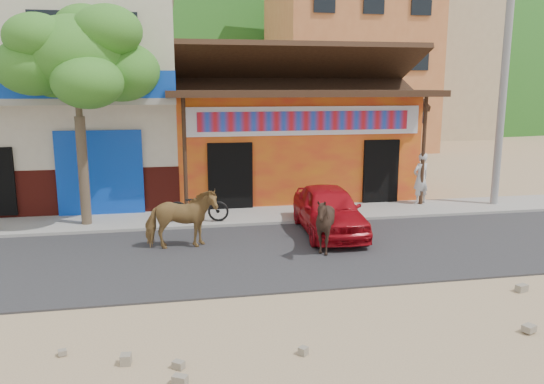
# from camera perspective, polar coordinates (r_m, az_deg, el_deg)

# --- Properties ---
(ground) EXTENTS (120.00, 120.00, 0.00)m
(ground) POSITION_cam_1_polar(r_m,az_deg,el_deg) (10.39, 2.19, -10.85)
(ground) COLOR #9E825B
(ground) RESTS_ON ground
(road) EXTENTS (60.00, 5.00, 0.04)m
(road) POSITION_cam_1_polar(r_m,az_deg,el_deg) (12.69, -0.36, -6.59)
(road) COLOR #28282B
(road) RESTS_ON ground
(sidewalk) EXTENTS (60.00, 2.00, 0.12)m
(sidewalk) POSITION_cam_1_polar(r_m,az_deg,el_deg) (16.00, -2.64, -2.66)
(sidewalk) COLOR gray
(sidewalk) RESTS_ON ground
(dance_club) EXTENTS (8.00, 6.00, 3.60)m
(dance_club) POSITION_cam_1_polar(r_m,az_deg,el_deg) (19.93, 1.37, 5.20)
(dance_club) COLOR orange
(dance_club) RESTS_ON ground
(cafe_building) EXTENTS (7.00, 6.00, 7.00)m
(cafe_building) POSITION_cam_1_polar(r_m,az_deg,el_deg) (19.66, -20.81, 9.36)
(cafe_building) COLOR beige
(cafe_building) RESTS_ON ground
(apartment_front) EXTENTS (9.00, 9.00, 12.00)m
(apartment_front) POSITION_cam_1_polar(r_m,az_deg,el_deg) (35.26, 7.95, 14.59)
(apartment_front) COLOR #CC723F
(apartment_front) RESTS_ON ground
(apartment_rear) EXTENTS (8.00, 8.00, 10.00)m
(apartment_rear) POSITION_cam_1_polar(r_m,az_deg,el_deg) (44.26, 16.71, 12.25)
(apartment_rear) COLOR tan
(apartment_rear) RESTS_ON ground
(hillside) EXTENTS (100.00, 40.00, 24.00)m
(hillside) POSITION_cam_1_polar(r_m,az_deg,el_deg) (79.81, -9.62, 16.97)
(hillside) COLOR #194C14
(hillside) RESTS_ON ground
(tree) EXTENTS (3.00, 3.00, 6.00)m
(tree) POSITION_cam_1_polar(r_m,az_deg,el_deg) (15.38, -20.01, 7.66)
(tree) COLOR #2D721E
(tree) RESTS_ON sidewalk
(utility_pole) EXTENTS (0.24, 0.24, 8.00)m
(utility_pole) POSITION_cam_1_polar(r_m,az_deg,el_deg) (18.56, 23.68, 11.00)
(utility_pole) COLOR gray
(utility_pole) RESTS_ON sidewalk
(cow_tan) EXTENTS (1.75, 0.85, 1.45)m
(cow_tan) POSITION_cam_1_polar(r_m,az_deg,el_deg) (13.00, -9.73, -2.90)
(cow_tan) COLOR olive
(cow_tan) RESTS_ON road
(cow_dark) EXTENTS (1.61, 1.55, 1.39)m
(cow_dark) POSITION_cam_1_polar(r_m,az_deg,el_deg) (12.55, 5.70, -3.45)
(cow_dark) COLOR black
(cow_dark) RESTS_ON road
(red_car) EXTENTS (1.72, 3.83, 1.28)m
(red_car) POSITION_cam_1_polar(r_m,az_deg,el_deg) (14.27, 6.13, -1.88)
(red_car) COLOR #AD0C16
(red_car) RESTS_ON road
(scooter) EXTENTS (1.81, 0.87, 0.91)m
(scooter) POSITION_cam_1_polar(r_m,az_deg,el_deg) (15.22, -7.96, -1.49)
(scooter) COLOR black
(scooter) RESTS_ON sidewalk
(pedestrian) EXTENTS (0.71, 0.57, 1.68)m
(pedestrian) POSITION_cam_1_polar(r_m,az_deg,el_deg) (18.01, 15.71, 1.43)
(pedestrian) COLOR silver
(pedestrian) RESTS_ON sidewalk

